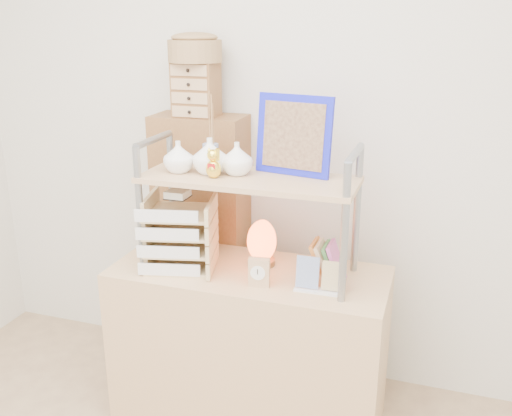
{
  "coord_description": "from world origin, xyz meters",
  "views": [
    {
      "loc": [
        0.74,
        -0.94,
        1.79
      ],
      "look_at": [
        0.03,
        1.2,
        1.04
      ],
      "focal_mm": 40.0,
      "sensor_mm": 36.0,
      "label": 1
    }
  ],
  "objects_px": {
    "desk": "(249,346)",
    "letter_tray": "(180,237)",
    "cabinet": "(203,246)",
    "salt_lamp": "(262,242)"
  },
  "relations": [
    {
      "from": "letter_tray",
      "to": "salt_lamp",
      "type": "bearing_deg",
      "value": 21.51
    },
    {
      "from": "cabinet",
      "to": "salt_lamp",
      "type": "bearing_deg",
      "value": -36.39
    },
    {
      "from": "cabinet",
      "to": "letter_tray",
      "type": "xyz_separation_m",
      "value": [
        0.08,
        -0.42,
        0.22
      ]
    },
    {
      "from": "cabinet",
      "to": "letter_tray",
      "type": "bearing_deg",
      "value": -80.33
    },
    {
      "from": "desk",
      "to": "cabinet",
      "type": "height_order",
      "value": "cabinet"
    },
    {
      "from": "desk",
      "to": "salt_lamp",
      "type": "distance_m",
      "value": 0.49
    },
    {
      "from": "salt_lamp",
      "to": "desk",
      "type": "bearing_deg",
      "value": -111.62
    },
    {
      "from": "letter_tray",
      "to": "salt_lamp",
      "type": "distance_m",
      "value": 0.36
    },
    {
      "from": "desk",
      "to": "letter_tray",
      "type": "xyz_separation_m",
      "value": [
        -0.3,
        -0.05,
        0.52
      ]
    },
    {
      "from": "desk",
      "to": "letter_tray",
      "type": "distance_m",
      "value": 0.6
    }
  ]
}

